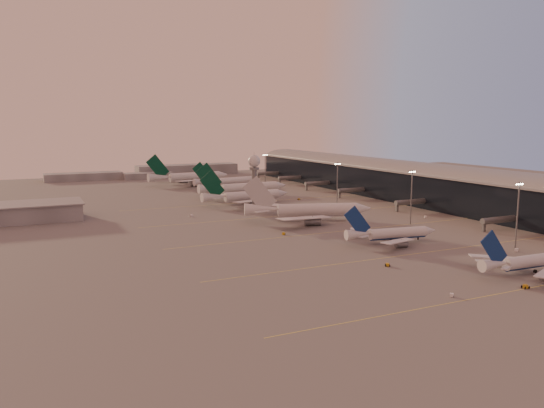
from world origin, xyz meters
name	(u,v)px	position (x,y,z in m)	size (l,w,h in m)	color
ground	(388,267)	(0.00, 0.00, 0.00)	(700.00, 700.00, 0.00)	#5A5757
taxiway_markings	(364,228)	(30.00, 56.00, 0.01)	(180.00, 185.25, 0.02)	#E6D651
terminal	(420,184)	(107.88, 110.09, 10.52)	(57.00, 362.00, 23.04)	black
radar_tower	(254,171)	(5.00, 120.00, 20.95)	(6.40, 6.40, 31.10)	slate
mast_a	(518,212)	(58.00, 0.00, 13.74)	(3.60, 0.56, 25.00)	slate
mast_b	(411,195)	(55.00, 55.00, 13.74)	(3.60, 0.56, 25.00)	slate
mast_c	(337,183)	(50.00, 110.00, 13.74)	(3.60, 0.56, 25.00)	slate
mast_d	(265,170)	(48.00, 200.00, 13.74)	(3.60, 0.56, 25.00)	slate
distant_horizon	(158,172)	(2.62, 325.14, 3.89)	(165.00, 37.50, 9.00)	slate
narrowbody_near	(528,264)	(34.54, -24.27, 3.02)	(38.17, 30.44, 14.91)	silver
narrowbody_mid	(392,235)	(22.60, 27.28, 3.14)	(39.54, 31.36, 15.50)	silver
widebody_white	(309,213)	(17.04, 82.53, 3.77)	(59.72, 47.10, 21.76)	silver
greentail_a	(246,198)	(10.21, 143.60, 3.51)	(54.81, 44.18, 19.90)	silver
greentail_b	(244,190)	(21.72, 174.85, 3.94)	(61.40, 49.55, 22.30)	silver
greentail_c	(228,183)	(28.43, 220.72, 3.46)	(53.94, 43.35, 19.62)	silver
greentail_d	(190,179)	(9.55, 253.82, 4.19)	(65.21, 52.42, 23.71)	silver
gsv_truck_a	(452,293)	(-2.81, -31.19, 1.00)	(4.86, 4.39, 1.96)	white
gsv_tug_near	(525,287)	(20.88, -34.86, 0.54)	(2.67, 3.95, 1.06)	gold
gsv_catering_a	(517,245)	(55.19, -3.01, 2.27)	(6.06, 4.64, 4.55)	white
gsv_tug_mid	(388,265)	(0.34, 0.62, 0.50)	(3.99, 3.50, 0.98)	gold
gsv_truck_b	(412,230)	(42.30, 39.00, 1.25)	(6.19, 2.57, 2.45)	gold
gsv_truck_c	(284,232)	(-7.97, 58.84, 1.11)	(5.66, 4.27, 2.18)	gold
gsv_catering_b	(426,214)	(73.03, 65.01, 1.91)	(4.99, 3.00, 3.82)	white
gsv_tug_far	(291,214)	(16.54, 100.30, 0.49)	(2.91, 3.77, 0.95)	#545658
gsv_truck_d	(191,214)	(-30.53, 117.40, 1.23)	(4.16, 6.34, 2.41)	white
gsv_tug_hangar	(299,199)	(45.40, 145.51, 0.45)	(3.12, 1.91, 0.88)	gold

